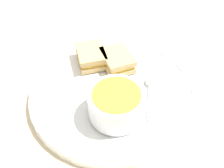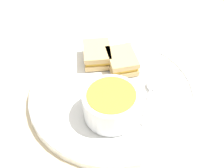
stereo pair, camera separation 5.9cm
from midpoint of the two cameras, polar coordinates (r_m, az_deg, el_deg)
ground_plane at (r=0.62m, az=2.73°, el=-2.63°), size 2.40×2.40×0.00m
plate at (r=0.61m, az=2.77°, el=-1.91°), size 0.38×0.38×0.02m
soup_bowl at (r=0.53m, az=3.05°, el=-4.54°), size 0.12×0.12×0.06m
spoon at (r=0.61m, az=11.23°, el=-1.12°), size 0.03×0.13×0.01m
sandwich_half_near at (r=0.64m, az=4.93°, el=4.91°), size 0.10×0.11×0.04m
sandwich_half_far at (r=0.66m, az=-0.72°, el=6.37°), size 0.09×0.11×0.04m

